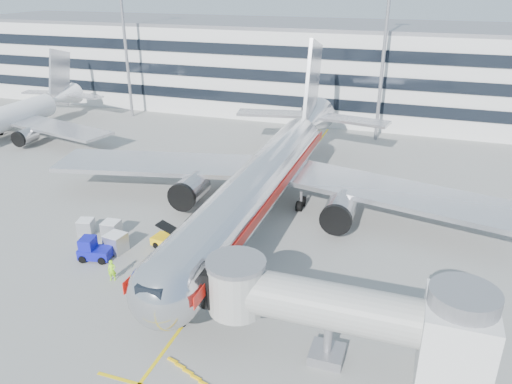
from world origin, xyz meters
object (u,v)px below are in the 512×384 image
(baggage_tug, at_px, (93,250))
(cargo_container_front, at_px, (116,243))
(main_jet, at_px, (267,176))
(ramp_worker, at_px, (112,270))
(cargo_container_left, at_px, (111,229))
(cargo_container_right, at_px, (86,227))
(belt_loader, at_px, (176,242))

(baggage_tug, distance_m, cargo_container_front, 2.14)
(main_jet, xyz_separation_m, baggage_tug, (-11.66, -13.94, -3.33))
(baggage_tug, bearing_deg, main_jet, 50.10)
(ramp_worker, bearing_deg, baggage_tug, 122.76)
(cargo_container_left, relative_size, cargo_container_right, 0.95)
(main_jet, xyz_separation_m, cargo_container_left, (-12.47, -9.91, -3.41))
(main_jet, xyz_separation_m, cargo_container_right, (-15.20, -10.13, -3.48))
(main_jet, relative_size, ramp_worker, 27.49)
(cargo_container_left, distance_m, cargo_container_right, 2.75)
(cargo_container_left, distance_m, cargo_container_front, 2.99)
(belt_loader, relative_size, baggage_tug, 1.66)
(cargo_container_left, bearing_deg, baggage_tug, -78.67)
(main_jet, relative_size, cargo_container_right, 29.15)
(belt_loader, distance_m, cargo_container_right, 9.66)
(main_jet, distance_m, ramp_worker, 18.51)
(belt_loader, relative_size, cargo_container_right, 2.87)
(cargo_container_front, bearing_deg, baggage_tug, -123.12)
(main_jet, relative_size, cargo_container_left, 30.56)
(baggage_tug, bearing_deg, belt_loader, 33.27)
(main_jet, relative_size, cargo_container_front, 27.27)
(cargo_container_front, xyz_separation_m, ramp_worker, (2.36, -4.15, 0.04))
(main_jet, bearing_deg, cargo_container_right, -146.34)
(cargo_container_left, height_order, cargo_container_right, cargo_container_left)
(cargo_container_left, xyz_separation_m, cargo_container_front, (1.98, -2.24, 0.07))
(cargo_container_front, relative_size, ramp_worker, 1.01)
(main_jet, xyz_separation_m, belt_loader, (-5.55, -9.94, -3.57))
(cargo_container_front, height_order, ramp_worker, ramp_worker)
(baggage_tug, relative_size, cargo_container_left, 1.81)
(main_jet, bearing_deg, ramp_worker, -116.51)
(cargo_container_right, bearing_deg, baggage_tug, -47.11)
(ramp_worker, bearing_deg, cargo_container_left, 100.61)
(cargo_container_left, xyz_separation_m, cargo_container_right, (-2.74, -0.22, -0.06))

